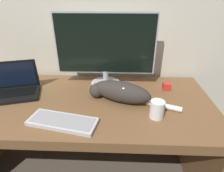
# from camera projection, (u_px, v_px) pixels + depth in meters

# --- Properties ---
(desk) EXTENTS (1.72, 0.76, 0.71)m
(desk) POSITION_uv_depth(u_px,v_px,m) (81.00, 116.00, 1.29)
(desk) COLOR brown
(desk) RESTS_ON ground_plane
(monitor) EXTENTS (0.69, 0.22, 0.52)m
(monitor) POSITION_uv_depth(u_px,v_px,m) (105.00, 49.00, 1.29)
(monitor) COLOR #B2B2B7
(monitor) RESTS_ON desk
(laptop) EXTENTS (0.35, 0.29, 0.23)m
(laptop) POSITION_uv_depth(u_px,v_px,m) (15.00, 88.00, 1.27)
(laptop) COLOR black
(laptop) RESTS_ON desk
(external_keyboard) EXTENTS (0.39, 0.21, 0.02)m
(external_keyboard) POSITION_uv_depth(u_px,v_px,m) (63.00, 122.00, 1.01)
(external_keyboard) COLOR #BCBCC1
(external_keyboard) RESTS_ON desk
(cat) EXTENTS (0.58, 0.26, 0.13)m
(cat) POSITION_uv_depth(u_px,v_px,m) (120.00, 91.00, 1.19)
(cat) COLOR #332D28
(cat) RESTS_ON desk
(coffee_mug) EXTENTS (0.08, 0.08, 0.10)m
(coffee_mug) POSITION_uv_depth(u_px,v_px,m) (157.00, 109.00, 1.04)
(coffee_mug) COLOR white
(coffee_mug) RESTS_ON desk
(small_toy) EXTENTS (0.05, 0.05, 0.05)m
(small_toy) POSITION_uv_depth(u_px,v_px,m) (167.00, 86.00, 1.34)
(small_toy) COLOR red
(small_toy) RESTS_ON desk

